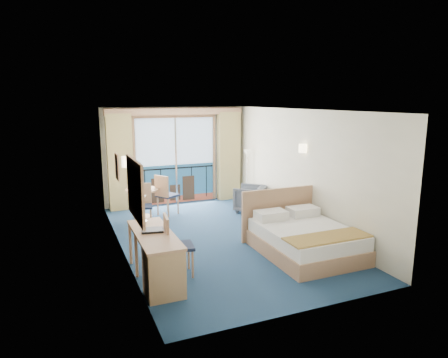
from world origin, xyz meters
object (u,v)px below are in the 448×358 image
round_table (142,196)px  table_chair_b (143,202)px  table_chair_a (165,193)px  bed (304,238)px  floor_lamp (247,163)px  nightstand (288,215)px  desk (162,265)px  desk_chair (174,242)px  armchair (250,199)px

round_table → table_chair_b: size_ratio=0.82×
round_table → table_chair_a: bearing=-4.3°
table_chair_a → bed: bearing=174.9°
floor_lamp → table_chair_a: floor_lamp is taller
bed → nightstand: size_ratio=3.42×
desk → round_table: desk is taller
table_chair_b → bed: bearing=-39.7°
desk_chair → bed: bearing=-82.5°
nightstand → armchair: (-0.21, 1.53, 0.05)m
table_chair_a → table_chair_b: size_ratio=1.07×
armchair → table_chair_b: (-2.84, -0.07, 0.21)m
nightstand → round_table: size_ratio=0.74×
desk → table_chair_b: size_ratio=1.74×
nightstand → floor_lamp: (0.07, 2.35, 0.85)m
floor_lamp → bed: bearing=-99.4°
table_chair_a → desk_chair: bearing=135.7°
nightstand → table_chair_a: table_chair_a is taller
floor_lamp → desk: bearing=-129.2°
armchair → desk: (-3.23, -3.50, 0.10)m
floor_lamp → table_chair_b: floor_lamp is taller
nightstand → armchair: 1.55m
nightstand → table_chair_b: bearing=154.4°
floor_lamp → round_table: floor_lamp is taller
desk_chair → round_table: desk_chair is taller
nightstand → armchair: bearing=98.0°
nightstand → floor_lamp: 2.50m
nightstand → desk_chair: (-3.11, -1.48, 0.29)m
table_chair_b → nightstand: bearing=-15.6°
armchair → round_table: bearing=-59.1°
armchair → desk: desk is taller
nightstand → table_chair_a: bearing=139.3°
floor_lamp → desk: (-3.52, -4.32, -0.71)m
nightstand → round_table: bearing=144.7°
armchair → table_chair_b: size_ratio=0.78×
table_chair_b → desk_chair: bearing=-81.2°
floor_lamp → nightstand: bearing=-91.8°
desk_chair → table_chair_a: (0.74, 3.52, -0.00)m
nightstand → round_table: round_table is taller
armchair → floor_lamp: bearing=-156.8°
desk → table_chair_a: (1.08, 4.01, 0.15)m
floor_lamp → table_chair_b: (-3.12, -0.89, -0.60)m
armchair → desk_chair: bearing=-1.5°
round_table → table_chair_b: (-0.11, -0.62, 0.00)m
desk_chair → desk: bearing=153.0°
desk → floor_lamp: bearing=50.8°
desk → table_chair_b: 3.46m
nightstand → bed: bearing=-110.8°
nightstand → desk_chair: 3.46m
nightstand → round_table: 3.61m
armchair → desk_chair: (-2.90, -3.01, 0.24)m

